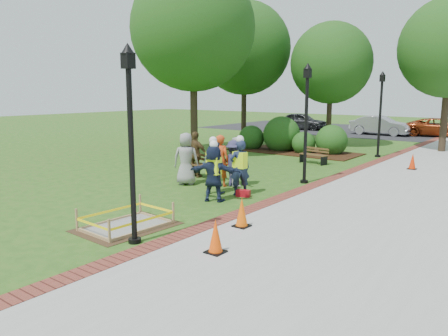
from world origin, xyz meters
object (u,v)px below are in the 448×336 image
Objects in this scene: wet_concrete_pad at (126,218)px; hivis_worker_c at (213,165)px; bench_near at (204,171)px; hivis_worker_b at (240,166)px; hivis_worker_a at (214,171)px; lamp_near at (131,130)px; cone_front at (216,237)px.

hivis_worker_c is (-0.62, 4.14, 0.69)m from wet_concrete_pad.
hivis_worker_c reaches higher than bench_near.
bench_near is at bearing 152.96° from hivis_worker_b.
bench_near is 3.57m from hivis_worker_a.
bench_near is 2.52m from hivis_worker_c.
bench_near is at bearing 135.07° from hivis_worker_a.
lamp_near reaches higher than hivis_worker_b.
lamp_near is 4.33m from hivis_worker_a.
cone_front is at bearing 17.74° from lamp_near.
bench_near is 0.91× the size of hivis_worker_c.
bench_near is 7.58m from lamp_near.
wet_concrete_pad is at bearing 148.35° from lamp_near.
wet_concrete_pad is 3.26× the size of cone_front.
lamp_near is 2.22× the size of hivis_worker_b.
hivis_worker_b reaches higher than bench_near.
wet_concrete_pad is at bearing -67.41° from bench_near.
wet_concrete_pad is 2.54m from lamp_near.
hivis_worker_c is at bearing -42.67° from bench_near.
bench_near is 7.83m from cone_front.
hivis_worker_b is at bearing 120.05° from cone_front.
hivis_worker_a is 0.97× the size of hivis_worker_b.
hivis_worker_a is 1.00× the size of hivis_worker_c.
hivis_worker_a is at bearing 103.26° from lamp_near.
hivis_worker_a is at bearing -97.33° from hivis_worker_b.
cone_front is 0.39× the size of hivis_worker_c.
hivis_worker_a is (-2.74, 3.35, 0.57)m from cone_front.
hivis_worker_b reaches higher than hivis_worker_c.
hivis_worker_a is 1.08m from hivis_worker_c.
wet_concrete_pad is 2.82m from cone_front.
wet_concrete_pad is at bearing -92.86° from hivis_worker_b.
hivis_worker_a is (0.08, 3.31, 0.69)m from wet_concrete_pad.
hivis_worker_a is at bearing 129.30° from cone_front.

